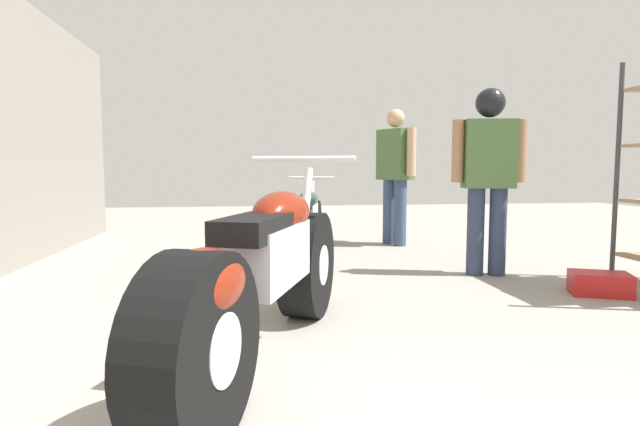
{
  "coord_description": "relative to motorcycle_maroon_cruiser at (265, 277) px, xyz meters",
  "views": [
    {
      "loc": [
        -0.7,
        0.09,
        0.96
      ],
      "look_at": [
        -0.16,
        3.92,
        0.61
      ],
      "focal_mm": 27.78,
      "sensor_mm": 36.0,
      "label": 1
    }
  ],
  "objects": [
    {
      "name": "ground_plane",
      "position": [
        0.64,
        1.33,
        -0.43
      ],
      "size": [
        18.23,
        18.23,
        0.0
      ],
      "primitive_type": "plane",
      "color": "gray"
    },
    {
      "name": "motorcycle_maroon_cruiser",
      "position": [
        0.0,
        0.0,
        0.0
      ],
      "size": [
        1.06,
        2.15,
        1.04
      ],
      "color": "black",
      "rests_on": "ground_plane"
    },
    {
      "name": "motorcycle_black_naked",
      "position": [
        0.53,
        3.04,
        -0.07
      ],
      "size": [
        0.7,
        1.85,
        0.87
      ],
      "color": "black",
      "rests_on": "ground_plane"
    },
    {
      "name": "mechanic_in_blue",
      "position": [
        1.73,
        3.65,
        0.53
      ],
      "size": [
        0.42,
        0.66,
        1.7
      ],
      "color": "#384766",
      "rests_on": "ground_plane"
    },
    {
      "name": "mechanic_with_helmet",
      "position": [
        2.04,
        1.78,
        0.56
      ],
      "size": [
        0.66,
        0.32,
        1.67
      ],
      "color": "#2D3851",
      "rests_on": "ground_plane"
    },
    {
      "name": "red_toolbox",
      "position": [
        2.56,
        0.99,
        -0.35
      ],
      "size": [
        0.48,
        0.4,
        0.17
      ],
      "primitive_type": "cube",
      "rotation": [
        0.0,
        0.0,
        -0.4
      ],
      "color": "#B21919",
      "rests_on": "ground_plane"
    }
  ]
}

